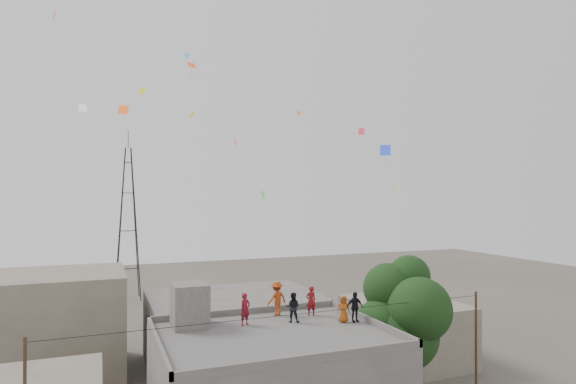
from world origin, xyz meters
name	(u,v)px	position (x,y,z in m)	size (l,w,h in m)	color
parapet	(273,331)	(0.00, 0.00, 6.25)	(10.00, 8.00, 0.30)	#54514E
stair_head_box	(190,305)	(-3.20, 2.60, 7.10)	(1.60, 1.80, 2.00)	#54514E
neighbor_north	(234,329)	(2.00, 14.00, 2.50)	(12.00, 9.00, 5.00)	#54514E
neighbor_northwest	(54,325)	(-10.00, 16.00, 3.50)	(9.00, 8.00, 7.00)	#6B6454
neighbor_east	(405,331)	(14.00, 10.00, 2.20)	(7.00, 8.00, 4.40)	#6B6454
tree	(405,316)	(7.37, 0.60, 6.10)	(4.90, 4.60, 9.10)	black
transmission_tower	(128,223)	(-4.00, 40.00, 9.07)	(2.97, 2.97, 20.01)	black
person_red_adult	(311,301)	(2.95, 2.43, 6.84)	(0.54, 0.36, 1.49)	maroon
person_orange_child	(343,309)	(3.85, 0.60, 6.75)	(0.63, 0.41, 1.29)	#A14612
person_dark_child	(293,307)	(1.59, 1.56, 6.82)	(0.70, 0.54, 1.43)	black
person_dark_adult	(355,307)	(4.40, 0.47, 6.82)	(0.85, 0.35, 1.45)	black
person_orange_adult	(277,298)	(1.33, 3.08, 6.96)	(1.11, 0.64, 1.72)	#A03A12
person_red_child	(245,309)	(-0.72, 1.83, 6.86)	(0.55, 0.36, 1.51)	maroon
kites	(251,123)	(1.13, 6.96, 16.50)	(20.11, 17.72, 11.07)	orange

